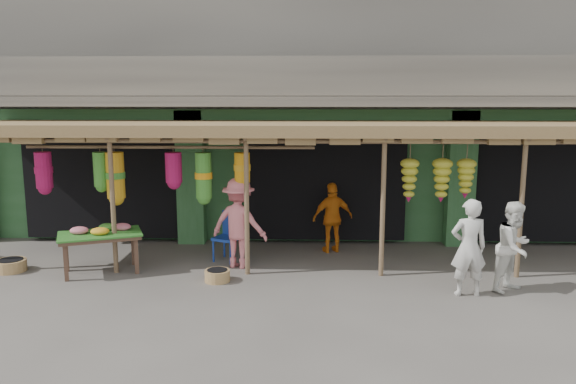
{
  "coord_description": "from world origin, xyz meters",
  "views": [
    {
      "loc": [
        -0.38,
        -10.31,
        3.31
      ],
      "look_at": [
        -0.78,
        1.0,
        1.36
      ],
      "focal_mm": 35.0,
      "sensor_mm": 36.0,
      "label": 1
    }
  ],
  "objects_px": {
    "person_right": "(514,247)",
    "person_shopper": "(239,223)",
    "person_vendor": "(333,218)",
    "person_front": "(469,247)",
    "blue_chair": "(229,233)",
    "flower_table": "(101,235)"
  },
  "relations": [
    {
      "from": "person_front",
      "to": "person_shopper",
      "type": "bearing_deg",
      "value": -23.08
    },
    {
      "from": "person_front",
      "to": "person_right",
      "type": "height_order",
      "value": "person_front"
    },
    {
      "from": "flower_table",
      "to": "person_shopper",
      "type": "distance_m",
      "value": 2.61
    },
    {
      "from": "person_right",
      "to": "person_front",
      "type": "bearing_deg",
      "value": 156.15
    },
    {
      "from": "person_shopper",
      "to": "person_right",
      "type": "bearing_deg",
      "value": -175.62
    },
    {
      "from": "flower_table",
      "to": "person_front",
      "type": "height_order",
      "value": "person_front"
    },
    {
      "from": "person_vendor",
      "to": "person_shopper",
      "type": "distance_m",
      "value": 2.18
    },
    {
      "from": "person_right",
      "to": "person_shopper",
      "type": "relative_size",
      "value": 0.89
    },
    {
      "from": "person_shopper",
      "to": "person_vendor",
      "type": "bearing_deg",
      "value": -130.48
    },
    {
      "from": "blue_chair",
      "to": "person_vendor",
      "type": "bearing_deg",
      "value": 41.37
    },
    {
      "from": "person_front",
      "to": "person_right",
      "type": "xyz_separation_m",
      "value": [
        0.83,
        0.23,
        -0.04
      ]
    },
    {
      "from": "blue_chair",
      "to": "person_front",
      "type": "xyz_separation_m",
      "value": [
        4.27,
        -1.92,
        0.27
      ]
    },
    {
      "from": "person_vendor",
      "to": "person_shopper",
      "type": "bearing_deg",
      "value": 13.33
    },
    {
      "from": "person_vendor",
      "to": "blue_chair",
      "type": "bearing_deg",
      "value": -0.83
    },
    {
      "from": "blue_chair",
      "to": "person_right",
      "type": "distance_m",
      "value": 5.38
    },
    {
      "from": "flower_table",
      "to": "blue_chair",
      "type": "distance_m",
      "value": 2.48
    },
    {
      "from": "person_front",
      "to": "person_shopper",
      "type": "xyz_separation_m",
      "value": [
        -4.01,
        1.44,
        0.05
      ]
    },
    {
      "from": "person_right",
      "to": "blue_chair",
      "type": "bearing_deg",
      "value": 122.37
    },
    {
      "from": "flower_table",
      "to": "person_front",
      "type": "xyz_separation_m",
      "value": [
        6.58,
        -1.02,
        0.1
      ]
    },
    {
      "from": "flower_table",
      "to": "person_vendor",
      "type": "height_order",
      "value": "person_vendor"
    },
    {
      "from": "person_front",
      "to": "person_vendor",
      "type": "relative_size",
      "value": 1.1
    },
    {
      "from": "person_shopper",
      "to": "person_front",
      "type": "bearing_deg",
      "value": 178.64
    }
  ]
}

